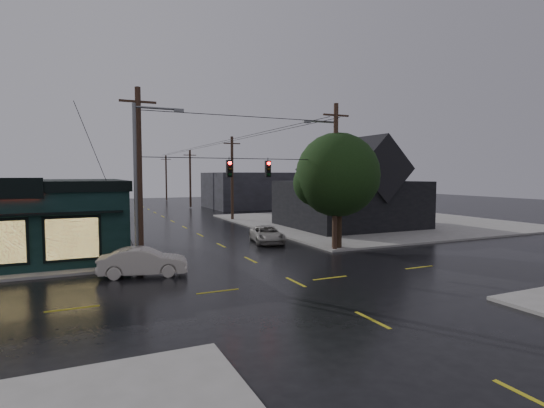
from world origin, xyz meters
name	(u,v)px	position (x,y,z in m)	size (l,w,h in m)	color
ground_plane	(296,282)	(0.00, 0.00, 0.00)	(160.00, 160.00, 0.00)	black
sidewalk_ne	(370,221)	(20.00, 20.00, 0.07)	(28.00, 28.00, 0.15)	gray
ne_building	(349,183)	(15.00, 17.00, 4.47)	(12.60, 11.60, 8.75)	black
corner_tree	(337,175)	(7.00, 7.00, 5.27)	(5.93, 5.93, 8.11)	black
utility_pole_nw	(141,268)	(-6.50, 6.50, 0.00)	(2.00, 0.32, 10.15)	black
utility_pole_ne	(335,251)	(6.50, 6.50, 0.00)	(2.00, 0.32, 10.15)	black
utility_pole_far_a	(232,220)	(6.50, 28.00, 0.00)	(2.00, 0.32, 9.65)	black
utility_pole_far_b	(191,208)	(6.50, 48.00, 0.00)	(2.00, 0.32, 9.15)	black
utility_pole_far_c	(167,201)	(6.50, 68.00, 0.00)	(2.00, 0.32, 9.15)	black
span_signal_assembly	(249,168)	(0.10, 6.50, 5.70)	(13.00, 0.48, 1.23)	black
streetlight_nw	(138,271)	(-6.80, 5.80, 0.00)	(5.40, 0.30, 9.15)	slate
streetlight_ne	(335,249)	(7.00, 7.20, 0.00)	(5.40, 0.30, 9.15)	slate
bg_building_west	(39,200)	(-14.00, 40.00, 2.20)	(12.00, 10.00, 4.40)	#382E29
bg_building_east	(253,190)	(16.00, 45.00, 2.80)	(14.00, 12.00, 5.60)	#232227
sedan_cream	(143,262)	(-6.65, 4.50, 0.74)	(1.57, 4.51, 1.49)	#BDB5A6
suv_silver	(267,234)	(3.64, 11.71, 0.65)	(2.15, 4.66, 1.29)	#9E9A92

